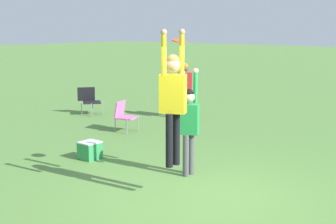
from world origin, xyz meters
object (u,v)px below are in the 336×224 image
Objects in this scene: person_defending at (189,120)px; camping_chair_3 at (124,114)px; camping_chair_2 at (89,99)px; person_spectator_near at (185,85)px; person_jumping at (173,94)px; cooler_box at (90,150)px; frisbee at (179,41)px.

camping_chair_3 is at bearing 127.69° from person_defending.
person_spectator_near reaches higher than camping_chair_2.
person_jumping reaches higher than camping_chair_2.
person_defending reaches higher than camping_chair_3.
camping_chair_2 is at bearing 169.73° from person_spectator_near.
person_defending reaches higher than person_spectator_near.
person_defending is at bearing 44.29° from camping_chair_3.
cooler_box is at bearing -37.11° from person_jumping.
frisbee is at bearing 39.40° from camping_chair_3.
camping_chair_2 is at bearing 48.12° from cooler_box.
person_jumping is 1.30× the size of person_spectator_near.
person_jumping is 2.73× the size of camping_chair_3.
frisbee is at bearing 99.58° from camping_chair_2.
person_defending is (1.09, 0.48, -0.66)m from person_jumping.
frisbee is at bearing -90.43° from person_spectator_near.
camping_chair_3 is (-1.12, -2.62, -0.02)m from camping_chair_2.
person_spectator_near is at bearing -78.60° from person_jumping.
frisbee is 6.36m from person_spectator_near.
person_spectator_near is (5.57, 3.90, -0.70)m from person_jumping.
person_jumping is 1.04m from frisbee.
frisbee is 0.32× the size of camping_chair_3.
camping_chair_2 is (3.64, 6.42, -2.06)m from frisbee.
camping_chair_3 is 2.76m from cooler_box.
person_defending is 5.63m from person_spectator_near.
person_defending is 2.33× the size of camping_chair_2.
person_jumping is 8.02m from camping_chair_2.
camping_chair_3 is 2.00× the size of cooler_box.
camping_chair_2 is 0.51× the size of person_spectator_near.
person_spectator_near is at bearing 35.71° from frisbee.
cooler_box is (-4.90, -1.12, -0.84)m from person_spectator_near.
frisbee reaches higher than person_defending.
frisbee is 3.44m from cooler_box.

